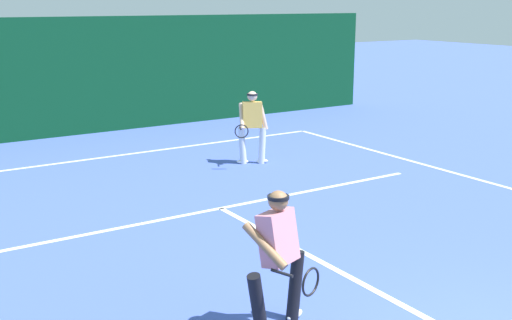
% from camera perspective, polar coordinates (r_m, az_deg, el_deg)
% --- Properties ---
extents(court_line_baseline_far, '(10.48, 0.10, 0.01)m').
position_cam_1_polar(court_line_baseline_far, '(15.14, -11.93, 0.44)').
color(court_line_baseline_far, white).
rests_on(court_line_baseline_far, ground_plane).
extents(court_line_service, '(8.55, 0.10, 0.01)m').
position_cam_1_polar(court_line_service, '(11.05, -3.17, -4.31)').
color(court_line_service, white).
rests_on(court_line_service, ground_plane).
extents(court_line_centre, '(0.10, 6.40, 0.01)m').
position_cam_1_polar(court_line_centre, '(8.59, 7.63, -9.92)').
color(court_line_centre, white).
rests_on(court_line_centre, ground_plane).
extents(player_near, '(0.94, 0.93, 1.58)m').
position_cam_1_polar(player_near, '(6.79, 2.00, -8.54)').
color(player_near, black).
rests_on(player_near, ground_plane).
extents(player_far, '(0.99, 0.80, 1.60)m').
position_cam_1_polar(player_far, '(13.87, -0.35, 3.21)').
color(player_far, silver).
rests_on(player_far, ground_plane).
extents(back_fence_windscreen, '(19.06, 0.12, 3.09)m').
position_cam_1_polar(back_fence_windscreen, '(17.58, -15.60, 7.18)').
color(back_fence_windscreen, '#0A3C20').
rests_on(back_fence_windscreen, ground_plane).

